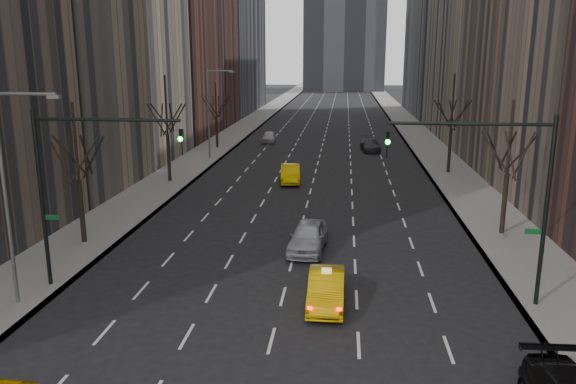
# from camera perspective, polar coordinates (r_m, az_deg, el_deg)

# --- Properties ---
(sidewalk_left) EXTENTS (4.50, 320.00, 0.15)m
(sidewalk_left) POSITION_cam_1_polar(r_m,az_deg,el_deg) (82.93, -4.61, 6.48)
(sidewalk_left) COLOR slate
(sidewalk_left) RESTS_ON ground
(sidewalk_right) EXTENTS (4.50, 320.00, 0.15)m
(sidewalk_right) POSITION_cam_1_polar(r_m,az_deg,el_deg) (82.18, 12.55, 6.13)
(sidewalk_right) COLOR slate
(sidewalk_right) RESTS_ON ground
(tree_lw_b) EXTENTS (3.36, 3.50, 7.82)m
(tree_lw_b) POSITION_cam_1_polar(r_m,az_deg,el_deg) (33.07, -20.47, 1.16)
(tree_lw_b) COLOR black
(tree_lw_b) RESTS_ON ground
(tree_lw_c) EXTENTS (3.36, 3.50, 8.74)m
(tree_lw_c) POSITION_cam_1_polar(r_m,az_deg,el_deg) (47.67, -12.13, 5.70)
(tree_lw_c) COLOR black
(tree_lw_c) RESTS_ON ground
(tree_lw_d) EXTENTS (3.36, 3.50, 7.36)m
(tree_lw_d) POSITION_cam_1_polar(r_m,az_deg,el_deg) (64.97, -7.29, 7.52)
(tree_lw_d) COLOR black
(tree_lw_d) RESTS_ON ground
(tree_rw_b) EXTENTS (3.36, 3.50, 7.82)m
(tree_rw_b) POSITION_cam_1_polar(r_m,az_deg,el_deg) (34.93, 21.36, 1.71)
(tree_rw_b) COLOR black
(tree_rw_b) RESTS_ON ground
(tree_rw_c) EXTENTS (3.36, 3.50, 8.74)m
(tree_rw_c) POSITION_cam_1_polar(r_m,az_deg,el_deg) (52.21, 16.23, 6.14)
(tree_rw_c) COLOR black
(tree_rw_c) RESTS_ON ground
(traffic_mast_left) EXTENTS (6.69, 0.39, 8.00)m
(traffic_mast_left) POSITION_cam_1_polar(r_m,az_deg,el_deg) (26.19, -20.78, 1.99)
(traffic_mast_left) COLOR black
(traffic_mast_left) RESTS_ON ground
(traffic_mast_right) EXTENTS (6.69, 0.39, 8.00)m
(traffic_mast_right) POSITION_cam_1_polar(r_m,az_deg,el_deg) (24.37, 21.27, 1.13)
(traffic_mast_right) COLOR black
(traffic_mast_right) RESTS_ON ground
(streetlight_near) EXTENTS (2.83, 0.22, 9.00)m
(streetlight_near) POSITION_cam_1_polar(r_m,az_deg,el_deg) (25.31, -26.30, 1.38)
(streetlight_near) COLOR slate
(streetlight_near) RESTS_ON ground
(streetlight_far) EXTENTS (2.83, 0.22, 9.00)m
(streetlight_far) POSITION_cam_1_polar(r_m,az_deg,el_deg) (57.72, -7.77, 8.80)
(streetlight_far) COLOR slate
(streetlight_far) RESTS_ON ground
(taxi_sedan) EXTENTS (1.51, 4.32, 1.42)m
(taxi_sedan) POSITION_cam_1_polar(r_m,az_deg,el_deg) (24.35, 3.91, -9.78)
(taxi_sedan) COLOR #DAA404
(taxi_sedan) RESTS_ON ground
(silver_sedan_ahead) EXTENTS (2.21, 4.81, 1.60)m
(silver_sedan_ahead) POSITION_cam_1_polar(r_m,az_deg,el_deg) (30.71, 2.03, -4.54)
(silver_sedan_ahead) COLOR #97989E
(silver_sedan_ahead) RESTS_ON ground
(far_taxi) EXTENTS (2.01, 4.63, 1.48)m
(far_taxi) POSITION_cam_1_polar(r_m,az_deg,el_deg) (47.21, 0.24, 1.87)
(far_taxi) COLOR #F1BB05
(far_taxi) RESTS_ON ground
(far_suv_grey) EXTENTS (2.40, 4.95, 1.39)m
(far_suv_grey) POSITION_cam_1_polar(r_m,az_deg,el_deg) (63.67, 8.35, 4.76)
(far_suv_grey) COLOR #303035
(far_suv_grey) RESTS_ON ground
(far_car_white) EXTENTS (1.82, 4.07, 1.36)m
(far_car_white) POSITION_cam_1_polar(r_m,az_deg,el_deg) (69.40, -1.94, 5.61)
(far_car_white) COLOR #B9B9B9
(far_car_white) RESTS_ON ground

